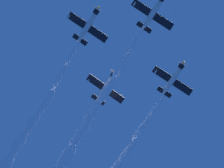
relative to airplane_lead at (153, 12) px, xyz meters
The scene contains 6 objects.
airplane_lead is the anchor object (origin of this frame).
airplane_left_wingman 14.37m from the airplane_lead, ahead, with size 7.72×7.49×3.39m.
airplane_right_wingman 12.96m from the airplane_lead, 94.83° to the left, with size 7.71×7.48×3.74m.
airplane_slot_tail 18.76m from the airplane_lead, 46.40° to the left, with size 7.70×7.53×3.77m.
smoke_trail_lead 34.83m from the airplane_lead, 47.33° to the left, with size 32.93×35.42×7.77m.
smoke_trail_right_wingman 44.71m from the airplane_lead, 59.96° to the left, with size 33.43×36.17×8.10m.
Camera 1 is at (-23.65, 6.25, 1.86)m, focal length 70.15 mm.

